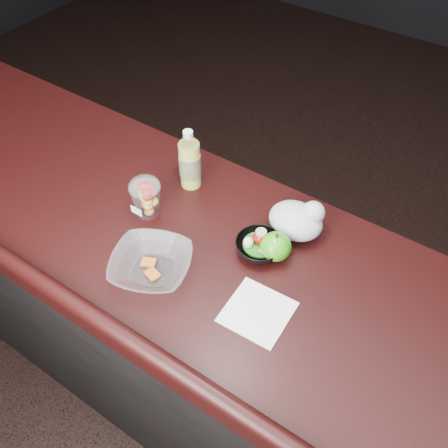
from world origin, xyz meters
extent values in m
cube|color=black|center=(0.00, 0.30, 0.49)|extent=(4.00, 0.65, 0.98)
cube|color=black|center=(0.00, 0.30, 1.00)|extent=(4.06, 0.71, 0.04)
cylinder|color=yellow|center=(-0.22, 0.49, 1.10)|extent=(0.06, 0.06, 0.16)
cylinder|color=white|center=(-0.22, 0.49, 1.10)|extent=(0.07, 0.07, 0.16)
cone|color=white|center=(-0.22, 0.49, 1.19)|extent=(0.06, 0.06, 0.03)
cylinder|color=white|center=(-0.22, 0.49, 1.22)|extent=(0.03, 0.03, 0.02)
cylinder|color=#072D99|center=(-0.22, 0.49, 1.10)|extent=(0.07, 0.07, 0.08)
ellipsoid|color=white|center=(-0.25, 0.31, 1.13)|extent=(0.09, 0.09, 0.05)
ellipsoid|color=#299411|center=(0.16, 0.38, 1.06)|extent=(0.09, 0.09, 0.08)
cylinder|color=black|center=(0.16, 0.38, 1.10)|extent=(0.01, 0.01, 0.01)
ellipsoid|color=silver|center=(0.16, 0.49, 1.07)|extent=(0.16, 0.13, 0.09)
sphere|color=silver|center=(0.20, 0.52, 1.10)|extent=(0.07, 0.07, 0.07)
imported|color=black|center=(0.11, 0.37, 1.04)|extent=(0.16, 0.16, 0.04)
cylinder|color=#0F470C|center=(0.11, 0.37, 1.05)|extent=(0.09, 0.09, 0.01)
ellipsoid|color=#A60E07|center=(0.11, 0.38, 1.07)|extent=(0.04, 0.04, 0.04)
cylinder|color=beige|center=(0.11, 0.38, 1.09)|extent=(0.03, 0.03, 0.01)
ellipsoid|color=white|center=(0.09, 0.35, 1.06)|extent=(0.03, 0.03, 0.04)
imported|color=silver|center=(-0.10, 0.15, 1.05)|extent=(0.28, 0.28, 0.05)
cube|color=#990F0C|center=(-0.12, 0.16, 1.03)|extent=(0.05, 0.04, 0.01)
cube|color=#990F0C|center=(-0.08, 0.13, 1.03)|extent=(0.05, 0.04, 0.01)
cube|color=white|center=(0.21, 0.20, 1.02)|extent=(0.17, 0.17, 0.00)
camera|label=1|loc=(0.54, -0.43, 2.11)|focal=40.00mm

